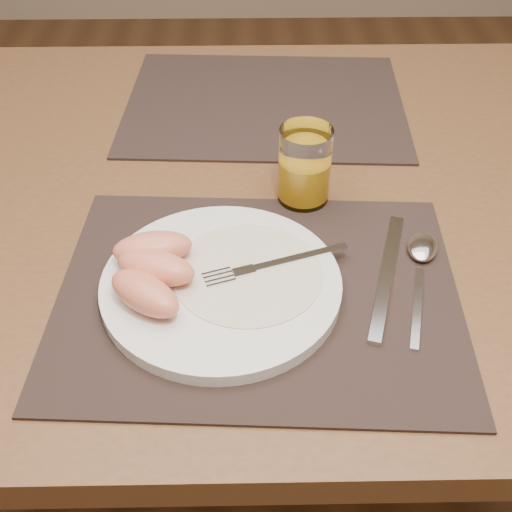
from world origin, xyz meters
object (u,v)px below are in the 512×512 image
object	(u,v)px
placemat_near	(258,293)
knife	(385,285)
juice_glass	(304,169)
placemat_far	(265,103)
plate	(221,285)
table	(251,228)
spoon	(422,255)
fork	(264,266)

from	to	relation	value
placemat_near	knife	distance (m)	0.14
juice_glass	placemat_far	bearing A→B (deg)	99.31
placemat_far	plate	world-z (taller)	plate
table	plate	world-z (taller)	plate
spoon	plate	bearing A→B (deg)	-168.25
plate	juice_glass	world-z (taller)	juice_glass
plate	juice_glass	bearing A→B (deg)	58.87
placemat_near	placemat_far	size ratio (longest dim) A/B	1.00
placemat_far	fork	bearing A→B (deg)	-91.76
placemat_near	spoon	distance (m)	0.20
table	juice_glass	size ratio (longest dim) A/B	13.64
table	placemat_near	distance (m)	0.24
table	placemat_far	size ratio (longest dim) A/B	3.11
table	juice_glass	world-z (taller)	juice_glass
knife	placemat_far	bearing A→B (deg)	105.90
table	plate	xyz separation A→B (m)	(-0.04, -0.22, 0.10)
fork	spoon	xyz separation A→B (m)	(0.19, 0.03, -0.01)
table	spoon	bearing A→B (deg)	-39.64
plate	knife	bearing A→B (deg)	0.42
fork	juice_glass	bearing A→B (deg)	70.10
table	fork	world-z (taller)	fork
placemat_far	knife	xyz separation A→B (m)	(0.12, -0.43, 0.00)
plate	fork	xyz separation A→B (m)	(0.05, 0.02, 0.01)
placemat_near	plate	bearing A→B (deg)	174.84
placemat_far	juice_glass	xyz separation A→B (m)	(0.04, -0.26, 0.05)
table	fork	distance (m)	0.22
placemat_far	knife	world-z (taller)	knife
placemat_near	spoon	xyz separation A→B (m)	(0.20, 0.05, 0.01)
placemat_far	plate	xyz separation A→B (m)	(-0.06, -0.44, 0.01)
fork	knife	distance (m)	0.14
spoon	juice_glass	world-z (taller)	juice_glass
knife	table	bearing A→B (deg)	124.93
table	plate	bearing A→B (deg)	-99.25
plate	fork	distance (m)	0.05
placemat_far	juice_glass	world-z (taller)	juice_glass
placemat_near	placemat_far	xyz separation A→B (m)	(0.02, 0.44, 0.00)
placemat_near	knife	xyz separation A→B (m)	(0.14, 0.01, 0.00)
plate	juice_glass	xyz separation A→B (m)	(0.10, 0.17, 0.04)
placemat_near	knife	bearing A→B (deg)	2.04
placemat_far	knife	bearing A→B (deg)	-74.10
fork	knife	size ratio (longest dim) A/B	0.79
table	juice_glass	xyz separation A→B (m)	(0.07, -0.04, 0.13)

